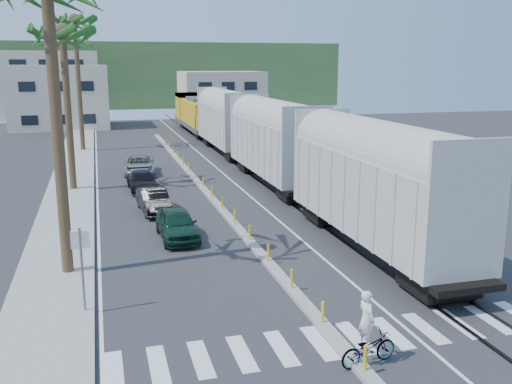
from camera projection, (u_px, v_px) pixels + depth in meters
ground at (311, 314)px, 19.10m from camera, size 140.00×140.00×0.00m
sidewalk at (72, 181)px, 40.36m from camera, size 3.00×90.00×0.15m
rails at (246, 165)px, 46.72m from camera, size 1.56×100.00×0.06m
median at (203, 188)px, 37.84m from camera, size 0.45×60.00×0.85m
crosswalk at (335, 341)px, 17.22m from camera, size 14.00×2.20×0.01m
lane_markings at (162, 177)px, 42.03m from camera, size 9.42×90.00×0.01m
freight_train at (252, 133)px, 44.26m from camera, size 3.00×60.94×5.85m
palm_trees at (65, 21)px, 35.94m from camera, size 3.50×37.20×13.75m
street_sign at (81, 258)px, 18.64m from camera, size 0.60×0.08×3.00m
buildings at (96, 90)px, 83.80m from camera, size 38.00×27.00×10.00m
hillside at (129, 75)px, 111.75m from camera, size 80.00×20.00×12.00m
car_lead at (177, 224)px, 27.12m from camera, size 1.95×4.35×1.45m
car_second at (154, 200)px, 32.00m from camera, size 2.11×4.36×1.36m
car_third at (143, 181)px, 37.39m from camera, size 2.15×4.52×1.27m
car_rear at (139, 165)px, 43.14m from camera, size 2.82×5.13×1.35m
cyclist at (368, 341)px, 15.75m from camera, size 1.33×2.04×2.19m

